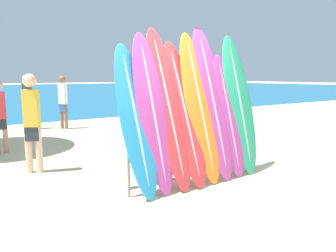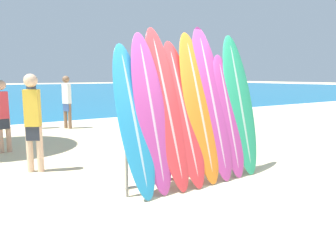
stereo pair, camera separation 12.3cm
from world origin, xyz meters
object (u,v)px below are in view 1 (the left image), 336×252
object	(u,v)px
surfboard_slot_0	(135,119)
person_near_water	(63,100)
surfboard_slot_4	(199,106)
person_mid_beach	(32,120)
surfboard_slot_3	(184,112)
surfboard_slot_5	(212,102)
person_far_left	(0,114)
surfboard_slot_6	(228,115)
person_far_right	(28,100)
surfboard_slot_1	(152,111)
surfboard_slot_2	(168,106)
surfboard_rack	(196,155)
surfboard_slot_7	(239,104)

from	to	relation	value
surfboard_slot_0	person_near_water	size ratio (longest dim) A/B	1.28
surfboard_slot_4	person_near_water	size ratio (longest dim) A/B	1.42
person_mid_beach	surfboard_slot_3	bearing A→B (deg)	-14.26
surfboard_slot_0	surfboard_slot_4	xyz separation A→B (m)	(1.20, 0.02, 0.12)
surfboard_slot_5	person_far_left	distance (m)	4.75
surfboard_slot_6	person_far_right	xyz separation A→B (m)	(-1.84, 7.16, -0.09)
person_near_water	person_far_left	distance (m)	3.44
surfboard_slot_6	person_far_right	size ratio (longest dim) A/B	1.19
surfboard_slot_6	surfboard_slot_1	bearing A→B (deg)	178.19
person_far_right	person_near_water	bearing A→B (deg)	-64.85
surfboard_slot_2	person_far_left	distance (m)	4.28
surfboard_rack	person_near_water	bearing A→B (deg)	91.15
surfboard_rack	surfboard_slot_4	world-z (taller)	surfboard_slot_4
surfboard_slot_0	person_far_left	distance (m)	4.10
person_far_right	surfboard_slot_7	bearing A→B (deg)	-107.57
surfboard_slot_5	person_near_water	bearing A→B (deg)	95.04
surfboard_rack	person_mid_beach	bearing A→B (deg)	135.42
surfboard_slot_6	surfboard_slot_3	bearing A→B (deg)	176.04
person_mid_beach	surfboard_slot_5	bearing A→B (deg)	-6.19
surfboard_slot_1	surfboard_slot_3	world-z (taller)	surfboard_slot_1
surfboard_slot_2	surfboard_slot_7	distance (m)	1.51
surfboard_slot_2	person_far_left	bearing A→B (deg)	115.76
person_near_water	person_mid_beach	world-z (taller)	person_mid_beach
surfboard_rack	surfboard_slot_5	xyz separation A→B (m)	(0.44, 0.13, 0.84)
surfboard_rack	surfboard_slot_7	xyz separation A→B (m)	(1.05, 0.09, 0.78)
surfboard_rack	person_near_water	distance (m)	6.66
surfboard_slot_1	person_near_water	world-z (taller)	surfboard_slot_1
person_far_left	surfboard_slot_5	bearing A→B (deg)	-61.20
surfboard_slot_1	person_near_water	size ratio (longest dim) A/B	1.39
surfboard_slot_5	person_mid_beach	world-z (taller)	surfboard_slot_5
surfboard_slot_7	person_far_right	xyz separation A→B (m)	(-2.15, 7.12, -0.27)
surfboard_slot_0	person_far_right	xyz separation A→B (m)	(-0.05, 7.12, -0.15)
surfboard_slot_2	person_mid_beach	size ratio (longest dim) A/B	1.43
surfboard_slot_4	person_far_right	size ratio (longest dim) A/B	1.40
surfboard_slot_7	person_far_right	size ratio (longest dim) A/B	1.40
surfboard_slot_1	surfboard_slot_7	distance (m)	1.81
surfboard_slot_2	person_near_water	world-z (taller)	surfboard_slot_2
surfboard_slot_5	person_near_water	distance (m)	6.55
surfboard_slot_0	surfboard_slot_6	world-z (taller)	surfboard_slot_0
surfboard_rack	surfboard_slot_1	bearing A→B (deg)	172.83
surfboard_rack	person_far_right	world-z (taller)	person_far_right
surfboard_slot_3	person_mid_beach	xyz separation A→B (m)	(-1.89, 1.91, -0.19)
surfboard_rack	person_mid_beach	distance (m)	2.92
surfboard_slot_0	surfboard_slot_6	distance (m)	1.79
surfboard_slot_5	person_far_left	bearing A→B (deg)	125.50
surfboard_slot_3	surfboard_slot_5	bearing A→B (deg)	1.60
surfboard_rack	surfboard_slot_5	distance (m)	0.96
surfboard_slot_0	surfboard_slot_4	distance (m)	1.20
surfboard_rack	person_far_right	distance (m)	7.31
surfboard_rack	person_far_right	bearing A→B (deg)	98.64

